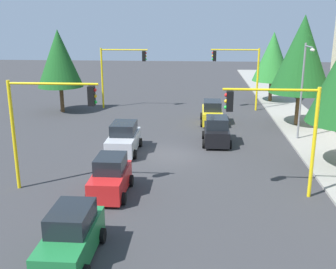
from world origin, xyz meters
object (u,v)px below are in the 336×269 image
Objects in this scene: street_lamp_curbside at (304,82)px; tree_roadside_far at (273,57)px; car_black at (216,131)px; traffic_signal_near_left at (278,120)px; traffic_signal_far_left at (239,67)px; car_yellow at (212,113)px; traffic_signal_far_right at (120,66)px; car_red at (111,177)px; car_green at (71,237)px; traffic_signal_near_right at (46,114)px; tree_roadside_mid at (302,54)px; tree_opposite_side at (59,59)px; car_silver at (124,139)px.

tree_roadside_far is (-14.39, 0.30, 0.43)m from street_lamp_curbside.
street_lamp_curbside reaches higher than car_black.
traffic_signal_far_left is at bearing 179.84° from traffic_signal_near_left.
traffic_signal_far_right is at bearing -121.65° from car_yellow.
traffic_signal_near_left is at bearing -20.13° from street_lamp_curbside.
tree_roadside_far is at bearing 157.65° from car_black.
car_red is 0.89× the size of car_green.
street_lamp_curbside reaches higher than traffic_signal_near_right.
traffic_signal_far_left is at bearing -161.54° from street_lamp_curbside.
street_lamp_curbside is at bearing 55.16° from traffic_signal_far_right.
tree_roadside_mid reaches higher than traffic_signal_near_right.
tree_opposite_side is 2.09× the size of car_black.
car_green is (30.28, -12.23, -3.89)m from tree_roadside_far.
traffic_signal_far_right is 16.92m from tree_roadside_mid.
traffic_signal_far_left is at bearing -43.28° from tree_roadside_far.
tree_opposite_side is (-18.00, -5.30, 0.98)m from traffic_signal_near_right.
car_red is 0.88× the size of car_yellow.
car_black is at bearing 56.83° from tree_opposite_side.
car_black is (-2.31, 6.24, -0.00)m from car_silver.
car_green is (26.28, -8.47, -3.27)m from traffic_signal_far_left.
car_silver is (7.60, -13.03, -4.97)m from tree_roadside_mid.
car_silver is (3.21, -12.23, -3.45)m from street_lamp_curbside.
car_red is (0.38, -8.18, -3.04)m from traffic_signal_near_left.
car_red and car_green have the same top height.
car_green is (20.86, -5.81, -0.00)m from car_yellow.
car_green is (20.28, -12.73, -4.97)m from tree_roadside_mid.
tree_roadside_mid is 2.15× the size of car_yellow.
traffic_signal_near_right is 0.64× the size of tree_roadside_mid.
traffic_signal_near_right reaches higher than traffic_signal_near_left.
car_silver is (-6.40, -8.71, -3.03)m from traffic_signal_near_left.
traffic_signal_near_left is at bearing 53.69° from car_silver.
street_lamp_curbside is at bearing 159.87° from traffic_signal_near_left.
car_yellow is (-14.58, 8.78, -3.15)m from traffic_signal_near_right.
traffic_signal_far_right is 10.83m from car_yellow.
tree_roadside_mid is (-14.00, 15.70, 1.83)m from traffic_signal_near_right.
traffic_signal_near_left is 24.32m from tree_roadside_far.
street_lamp_curbside is 1.69× the size of car_yellow.
tree_roadside_far is 1.76× the size of car_silver.
car_black is at bearing -22.35° from tree_roadside_far.
traffic_signal_far_left is 0.81× the size of tree_roadside_far.
tree_roadside_far is at bearing 153.80° from car_red.
traffic_signal_far_left is 1.61× the size of car_black.
traffic_signal_far_left reaches higher than car_yellow.
street_lamp_curbside is at bearing 122.82° from traffic_signal_near_right.
tree_roadside_far is at bearing 145.73° from car_yellow.
tree_roadside_mid is (4.00, 21.00, 0.84)m from tree_opposite_side.
car_black is (11.29, 8.94, -3.23)m from traffic_signal_far_right.
tree_roadside_far is at bearing 104.72° from traffic_signal_far_right.
tree_opposite_side is 14.67m from car_silver.
street_lamp_curbside reaches higher than car_red.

